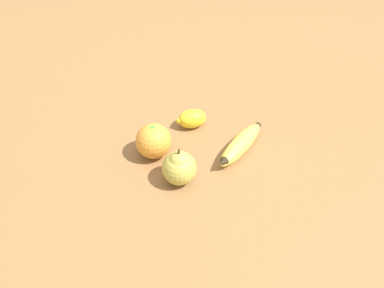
{
  "coord_description": "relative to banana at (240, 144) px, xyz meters",
  "views": [
    {
      "loc": [
        -0.78,
        0.21,
        0.64
      ],
      "look_at": [
        -0.12,
        0.13,
        0.03
      ],
      "focal_mm": 35.0,
      "sensor_mm": 36.0,
      "label": 1
    }
  ],
  "objects": [
    {
      "name": "ground_plane",
      "position": [
        0.13,
        -0.02,
        -0.02
      ],
      "size": [
        3.0,
        3.0,
        0.0
      ],
      "primitive_type": "plane",
      "color": "olive"
    },
    {
      "name": "orange",
      "position": [
        0.01,
        0.21,
        0.02
      ],
      "size": [
        0.09,
        0.09,
        0.09
      ],
      "color": "orange",
      "rests_on": "ground_plane"
    },
    {
      "name": "banana",
      "position": [
        0.0,
        0.0,
        0.0
      ],
      "size": [
        0.16,
        0.15,
        0.04
      ],
      "rotation": [
        0.0,
        0.0,
        2.41
      ],
      "color": "#DBCC4C",
      "rests_on": "ground_plane"
    },
    {
      "name": "pear",
      "position": [
        -0.08,
        0.16,
        0.02
      ],
      "size": [
        0.08,
        0.08,
        0.1
      ],
      "color": "#B7AD47",
      "rests_on": "ground_plane"
    },
    {
      "name": "lemon",
      "position": [
        0.11,
        0.11,
        0.0
      ],
      "size": [
        0.06,
        0.08,
        0.05
      ],
      "rotation": [
        0.0,
        0.0,
        1.73
      ],
      "color": "yellow",
      "rests_on": "ground_plane"
    }
  ]
}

